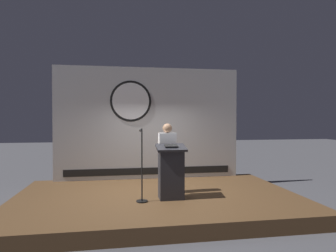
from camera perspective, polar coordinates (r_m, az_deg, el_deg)
The scene contains 6 objects.
ground_plane at distance 6.93m, azimuth -2.15°, elevation -15.67°, with size 40.00×40.00×0.00m, color #4C4C51.
stage_platform at distance 6.89m, azimuth -2.15°, elevation -14.48°, with size 6.40×4.00×0.30m, color brown.
banner_display at distance 8.46m, azimuth -3.84°, elevation 0.56°, with size 5.34×0.12×3.23m.
podium at distance 6.38m, azimuth 0.60°, elevation -9.01°, with size 0.64×0.50×1.19m.
speaker_person at distance 6.81m, azimuth -0.14°, elevation -6.22°, with size 0.40×0.26×1.63m.
microphone_stand at distance 6.22m, azimuth -5.18°, elevation -9.64°, with size 0.24×0.54×1.54m.
Camera 1 is at (-0.84, -6.57, 2.03)m, focal length 31.01 mm.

